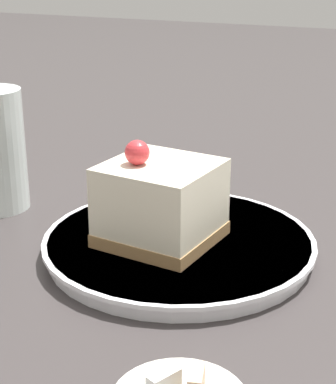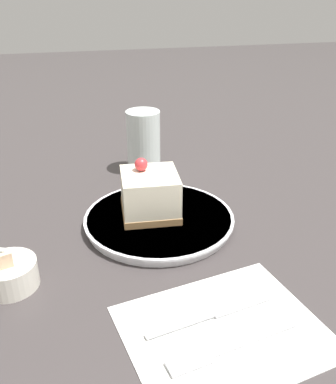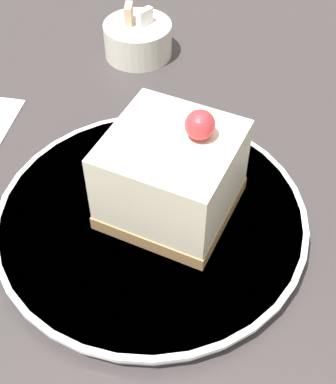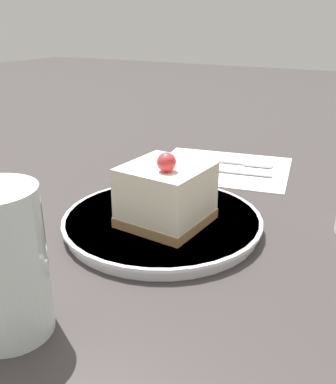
{
  "view_description": "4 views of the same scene",
  "coord_description": "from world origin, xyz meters",
  "views": [
    {
      "loc": [
        -0.22,
        0.52,
        0.27
      ],
      "look_at": [
        0.03,
        0.0,
        0.06
      ],
      "focal_mm": 60.0,
      "sensor_mm": 36.0,
      "label": 1
    },
    {
      "loc": [
        -0.61,
        0.15,
        0.39
      ],
      "look_at": [
        0.03,
        -0.01,
        0.06
      ],
      "focal_mm": 40.0,
      "sensor_mm": 36.0,
      "label": 2
    },
    {
      "loc": [
        0.14,
        -0.26,
        0.36
      ],
      "look_at": [
        0.04,
        0.01,
        0.05
      ],
      "focal_mm": 50.0,
      "sensor_mm": 36.0,
      "label": 3
    },
    {
      "loc": [
        0.46,
        0.26,
        0.26
      ],
      "look_at": [
        0.02,
        0.02,
        0.05
      ],
      "focal_mm": 40.0,
      "sensor_mm": 36.0,
      "label": 4
    }
  ],
  "objects": [
    {
      "name": "ground_plane",
      "position": [
        0.0,
        0.0,
        0.0
      ],
      "size": [
        4.0,
        4.0,
        0.0
      ],
      "primitive_type": "plane",
      "color": "#383333"
    },
    {
      "name": "cake_slice",
      "position": [
        0.03,
        0.02,
        0.06
      ],
      "size": [
        0.11,
        0.1,
        0.1
      ],
      "rotation": [
        0.0,
        0.0,
        -0.08
      ],
      "color": "#9E7547",
      "rests_on": "plate"
    },
    {
      "name": "plate",
      "position": [
        0.02,
        0.01,
        0.01
      ],
      "size": [
        0.26,
        0.26,
        0.02
      ],
      "color": "white",
      "rests_on": "ground_plane"
    },
    {
      "name": "sugar_bowl",
      "position": [
        -0.09,
        0.25,
        0.02
      ],
      "size": [
        0.08,
        0.08,
        0.06
      ],
      "color": "silver",
      "rests_on": "ground_plane"
    }
  ]
}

